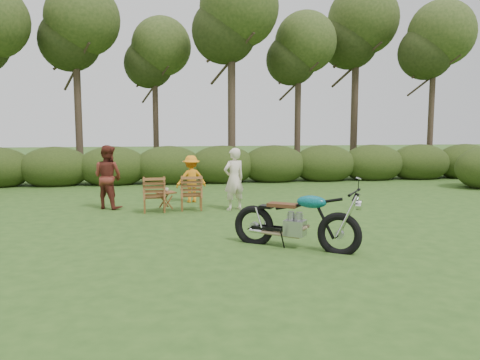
{
  "coord_description": "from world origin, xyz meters",
  "views": [
    {
      "loc": [
        -2.06,
        -8.4,
        2.14
      ],
      "look_at": [
        -0.42,
        2.01,
        0.9
      ],
      "focal_mm": 35.0,
      "sensor_mm": 36.0,
      "label": 1
    }
  ],
  "objects": [
    {
      "name": "lawn_chair_right",
      "position": [
        -1.46,
        3.36,
        0.0
      ],
      "size": [
        0.61,
        0.61,
        0.88
      ],
      "primitive_type": null,
      "rotation": [
        0.0,
        0.0,
        3.13
      ],
      "color": "brown",
      "rests_on": "ground"
    },
    {
      "name": "lawn_chair_left",
      "position": [
        -2.38,
        3.23,
        0.0
      ],
      "size": [
        0.63,
        0.63,
        0.89
      ],
      "primitive_type": null,
      "rotation": [
        0.0,
        0.0,
        3.17
      ],
      "color": "brown",
      "rests_on": "ground"
    },
    {
      "name": "adult_a",
      "position": [
        -0.39,
        3.19,
        0.0
      ],
      "size": [
        0.67,
        0.57,
        1.57
      ],
      "primitive_type": "imported",
      "rotation": [
        0.0,
        0.0,
        3.53
      ],
      "color": "#F1DEC7",
      "rests_on": "ground"
    },
    {
      "name": "tree_line",
      "position": [
        0.5,
        9.74,
        3.81
      ],
      "size": [
        22.52,
        11.62,
        8.14
      ],
      "color": "#35261D",
      "rests_on": "ground"
    },
    {
      "name": "cup",
      "position": [
        -2.09,
        3.31,
        0.53
      ],
      "size": [
        0.15,
        0.15,
        0.1
      ],
      "primitive_type": "imported",
      "rotation": [
        0.0,
        0.0,
        0.28
      ],
      "color": "beige",
      "rests_on": "side_table"
    },
    {
      "name": "adult_b",
      "position": [
        -3.56,
        3.9,
        0.0
      ],
      "size": [
        1.0,
        0.95,
        1.63
      ],
      "primitive_type": "imported",
      "rotation": [
        0.0,
        0.0,
        2.58
      ],
      "color": "maroon",
      "rests_on": "ground"
    },
    {
      "name": "child",
      "position": [
        -1.4,
        4.57,
        0.0
      ],
      "size": [
        0.92,
        0.65,
        1.3
      ],
      "primitive_type": "imported",
      "rotation": [
        0.0,
        0.0,
        3.35
      ],
      "color": "orange",
      "rests_on": "ground"
    },
    {
      "name": "side_table",
      "position": [
        -2.1,
        3.28,
        0.24
      ],
      "size": [
        0.58,
        0.53,
        0.48
      ],
      "primitive_type": null,
      "rotation": [
        0.0,
        0.0,
        0.35
      ],
      "color": "brown",
      "rests_on": "ground"
    },
    {
      "name": "ground",
      "position": [
        0.0,
        0.0,
        0.0
      ],
      "size": [
        80.0,
        80.0,
        0.0
      ],
      "primitive_type": "plane",
      "color": "#284918",
      "rests_on": "ground"
    },
    {
      "name": "motorcycle",
      "position": [
        0.13,
        -0.64,
        0.0
      ],
      "size": [
        2.28,
        1.93,
        1.25
      ],
      "primitive_type": null,
      "rotation": [
        0.0,
        0.0,
        -0.6
      ],
      "color": "#0C9AA6",
      "rests_on": "ground"
    }
  ]
}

